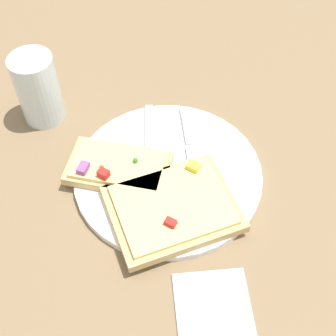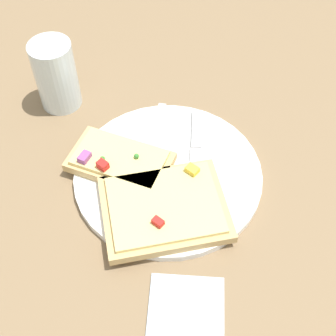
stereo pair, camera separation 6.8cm
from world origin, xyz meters
TOP-DOWN VIEW (x-y plane):
  - ground_plane at (0.00, 0.00)m, footprint 4.00×4.00m
  - plate at (0.00, 0.00)m, footprint 0.28×0.28m
  - fork at (-0.01, -0.03)m, footprint 0.23×0.03m
  - knife at (-0.04, 0.04)m, footprint 0.21×0.02m
  - pizza_slice_main at (0.07, -0.00)m, footprint 0.17×0.20m
  - pizza_slice_corner at (-0.01, -0.07)m, footprint 0.12×0.17m
  - crumb_scatter at (0.04, 0.00)m, footprint 0.08×0.10m
  - drinking_glass at (-0.15, -0.19)m, footprint 0.07×0.07m
  - napkin at (0.23, 0.04)m, footprint 0.15×0.09m

SIDE VIEW (x-z plane):
  - ground_plane at x=0.00m, z-range 0.00..0.00m
  - napkin at x=0.23m, z-range 0.00..0.01m
  - plate at x=0.00m, z-range 0.00..0.01m
  - fork at x=-0.01m, z-range 0.01..0.02m
  - knife at x=-0.04m, z-range 0.01..0.02m
  - crumb_scatter at x=0.04m, z-range 0.01..0.02m
  - pizza_slice_main at x=0.07m, z-range 0.01..0.04m
  - pizza_slice_corner at x=-0.01m, z-range 0.01..0.04m
  - drinking_glass at x=-0.15m, z-range 0.00..0.12m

